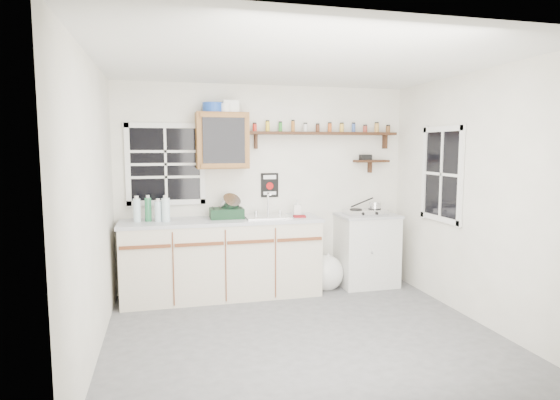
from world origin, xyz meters
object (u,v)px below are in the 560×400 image
(right_cabinet, at_px, (366,249))
(upper_cabinet, at_px, (222,141))
(spice_shelf, at_px, (324,133))
(dish_rack, at_px, (228,210))
(hotplate, at_px, (365,212))
(main_cabinet, at_px, (222,258))

(right_cabinet, height_order, upper_cabinet, upper_cabinet)
(right_cabinet, xyz_separation_m, spice_shelf, (-0.52, 0.19, 1.47))
(dish_rack, bearing_deg, hotplate, -0.87)
(dish_rack, xyz_separation_m, hotplate, (1.72, -0.06, -0.07))
(spice_shelf, bearing_deg, dish_rack, -173.25)
(spice_shelf, height_order, hotplate, spice_shelf)
(upper_cabinet, bearing_deg, hotplate, -4.48)
(main_cabinet, xyz_separation_m, right_cabinet, (1.83, 0.03, -0.01))
(right_cabinet, bearing_deg, spice_shelf, 160.12)
(hotplate, bearing_deg, dish_rack, 176.77)
(main_cabinet, distance_m, hotplate, 1.86)
(upper_cabinet, bearing_deg, main_cabinet, -103.68)
(hotplate, bearing_deg, spice_shelf, 155.55)
(upper_cabinet, height_order, spice_shelf, upper_cabinet)
(right_cabinet, relative_size, hotplate, 1.77)
(upper_cabinet, relative_size, hotplate, 1.26)
(upper_cabinet, relative_size, dish_rack, 1.65)
(right_cabinet, distance_m, dish_rack, 1.84)
(spice_shelf, height_order, dish_rack, spice_shelf)
(spice_shelf, relative_size, dish_rack, 4.85)
(main_cabinet, height_order, hotplate, hotplate)
(main_cabinet, bearing_deg, dish_rack, 39.75)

